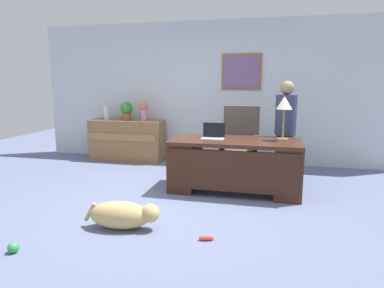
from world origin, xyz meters
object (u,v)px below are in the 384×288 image
person_standing (285,131)px  desk_lamp (284,106)px  laptop (213,135)px  vase_empty (106,113)px  potted_plant (127,110)px  dog_lying (123,215)px  desk (235,163)px  dog_toy_ball (13,248)px  vase_with_flowers (144,110)px  armchair (240,145)px  dog_toy_bone (206,238)px  credenza (127,140)px

person_standing → desk_lamp: person_standing is taller
laptop → vase_empty: size_ratio=1.17×
desk_lamp → potted_plant: bearing=155.4°
dog_lying → laptop: bearing=66.8°
desk → dog_toy_ball: desk is taller
desk → vase_with_flowers: 2.56m
vase_with_flowers → potted_plant: 0.36m
person_standing → potted_plant: (-3.03, 0.87, 0.20)m
armchair → potted_plant: 2.45m
dog_toy_ball → laptop: bearing=58.1°
desk → dog_toy_bone: size_ratio=11.72×
laptop → desk_lamp: bearing=6.0°
armchair → desk_lamp: bearing=-48.1°
laptop → dog_toy_ball: (-1.46, -2.34, -0.76)m
desk → person_standing: (0.69, 0.64, 0.40)m
vase_empty → laptop: bearing=-30.9°
laptop → person_standing: bearing=30.3°
desk → vase_with_flowers: bearing=142.6°
potted_plant → dog_toy_bone: bearing=-54.5°
potted_plant → dog_toy_ball: bearing=-81.8°
credenza → laptop: (2.02, -1.47, 0.40)m
person_standing → potted_plant: bearing=163.9°
armchair → vase_empty: armchair is taller
credenza → armchair: (2.33, -0.62, 0.11)m
vase_empty → dog_toy_ball: bearing=-75.4°
credenza → armchair: armchair is taller
dog_lying → laptop: size_ratio=2.64×
dog_lying → potted_plant: size_ratio=2.35×
laptop → potted_plant: bearing=143.8°
dog_lying → potted_plant: (-1.32, 3.07, 0.85)m
credenza → person_standing: size_ratio=0.94×
person_standing → dog_toy_ball: person_standing is taller
dog_toy_bone → vase_empty: bearing=130.5°
person_standing → laptop: (-1.02, -0.60, -0.00)m
desk → dog_toy_bone: bearing=-93.1°
laptop → vase_with_flowers: vase_with_flowers is taller
laptop → vase_empty: bearing=149.1°
desk → dog_lying: desk is taller
desk → desk_lamp: size_ratio=2.97×
person_standing → dog_lying: size_ratio=1.87×
vase_with_flowers → potted_plant: bearing=180.0°
vase_with_flowers → dog_toy_ball: (0.19, -3.81, -0.97)m
credenza → dog_lying: credenza is taller
vase_with_flowers → potted_plant: (-0.36, 0.00, -0.02)m
person_standing → dog_toy_bone: bearing=-109.0°
dog_lying → vase_empty: vase_empty is taller
potted_plant → vase_empty: bearing=180.0°
credenza → dog_toy_bone: 3.89m
laptop → vase_empty: 2.86m
armchair → person_standing: person_standing is taller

